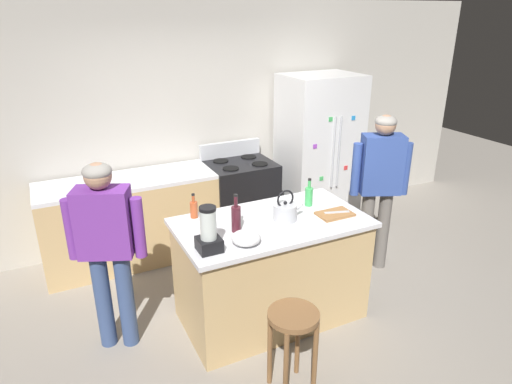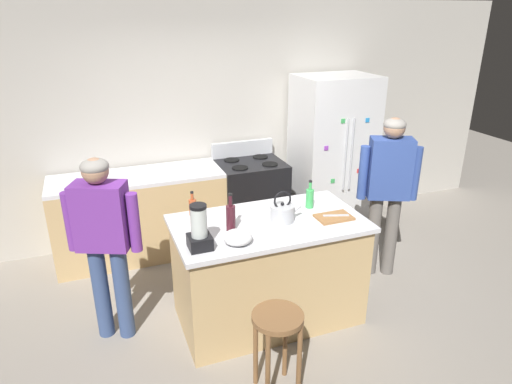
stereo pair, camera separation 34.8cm
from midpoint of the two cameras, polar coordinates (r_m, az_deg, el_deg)
name	(u,v)px [view 1 (the left image)]	position (r m, az deg, el deg)	size (l,w,h in m)	color
ground_plane	(270,315)	(4.26, -0.58, -15.28)	(14.00, 14.00, 0.00)	gray
back_wall	(193,124)	(5.36, -9.77, 8.40)	(8.00, 0.10, 2.70)	#BCB7AD
kitchen_island	(271,270)	(3.99, -0.61, -9.82)	(1.60, 0.88, 0.95)	tan
back_counter_run	(139,219)	(5.11, -16.42, -3.30)	(2.00, 0.64, 0.95)	tan
refrigerator	(318,152)	(5.65, 6.12, 5.02)	(0.90, 0.73, 1.89)	silver
stove_range	(240,200)	(5.37, -3.84, -1.02)	(0.76, 0.65, 1.13)	black
person_by_island_left	(107,241)	(3.67, -20.97, -5.83)	(0.58, 0.36, 1.58)	#384C7A
person_by_sink_right	(380,179)	(4.65, 13.32, 1.56)	(0.58, 0.36, 1.66)	#66605B
bar_stool	(293,331)	(3.27, 1.51, -17.18)	(0.36, 0.36, 0.66)	brown
blender_appliance	(209,232)	(3.29, -9.05, -5.13)	(0.17, 0.17, 0.35)	black
bottle_soda	(309,196)	(4.03, 4.24, -0.51)	(0.07, 0.07, 0.26)	#3FB259
bottle_wine	(236,218)	(3.56, -5.34, -3.33)	(0.08, 0.08, 0.32)	#471923
bottle_cooking_sauce	(194,209)	(3.85, -10.43, -2.16)	(0.06, 0.06, 0.22)	#B24C26
mixing_bowl	(246,238)	(3.39, -4.23, -5.87)	(0.22, 0.22, 0.10)	white
tea_kettle	(285,211)	(3.75, 1.06, -2.49)	(0.28, 0.20, 0.27)	#B7BABF
cutting_board	(335,214)	(3.89, 7.41, -2.82)	(0.30, 0.20, 0.02)	#9E6B3D
chef_knife	(337,212)	(3.90, 7.67, -2.59)	(0.22, 0.03, 0.01)	#B7BABF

